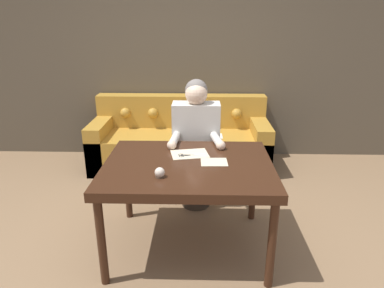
{
  "coord_description": "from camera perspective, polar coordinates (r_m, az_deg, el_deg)",
  "views": [
    {
      "loc": [
        0.15,
        -2.39,
        1.78
      ],
      "look_at": [
        0.08,
        0.15,
        0.85
      ],
      "focal_mm": 32.0,
      "sensor_mm": 36.0,
      "label": 1
    }
  ],
  "objects": [
    {
      "name": "couch",
      "position": [
        4.38,
        -1.93,
        0.39
      ],
      "size": [
        2.18,
        0.84,
        0.86
      ],
      "color": "#B7842D",
      "rests_on": "ground_plane"
    },
    {
      "name": "dining_table",
      "position": [
        2.64,
        -0.63,
        -4.63
      ],
      "size": [
        1.28,
        1.0,
        0.75
      ],
      "color": "#381E11",
      "rests_on": "ground_plane"
    },
    {
      "name": "scissors",
      "position": [
        2.75,
        -0.82,
        -1.91
      ],
      "size": [
        0.23,
        0.09,
        0.01
      ],
      "color": "silver",
      "rests_on": "dining_table"
    },
    {
      "name": "ground_plane",
      "position": [
        2.99,
        -1.74,
        -16.54
      ],
      "size": [
        16.0,
        16.0,
        0.0
      ],
      "primitive_type": "plane",
      "color": "#846647"
    },
    {
      "name": "pattern_paper_main",
      "position": [
        2.78,
        -0.39,
        -1.67
      ],
      "size": [
        0.33,
        0.27,
        0.0
      ],
      "color": "beige",
      "rests_on": "dining_table"
    },
    {
      "name": "pattern_paper_offcut",
      "position": [
        2.63,
        3.7,
        -3.02
      ],
      "size": [
        0.21,
        0.17,
        0.0
      ],
      "color": "beige",
      "rests_on": "dining_table"
    },
    {
      "name": "wall_back",
      "position": [
        4.56,
        -0.4,
        14.02
      ],
      "size": [
        8.0,
        0.06,
        2.6
      ],
      "color": "brown",
      "rests_on": "ground_plane"
    },
    {
      "name": "pin_cushion",
      "position": [
        2.38,
        -5.4,
        -4.81
      ],
      "size": [
        0.07,
        0.07,
        0.07
      ],
      "color": "#4C3828",
      "rests_on": "dining_table"
    },
    {
      "name": "person",
      "position": [
        3.27,
        0.68,
        -0.12
      ],
      "size": [
        0.49,
        0.57,
        1.28
      ],
      "color": "#33281E",
      "rests_on": "ground_plane"
    }
  ]
}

